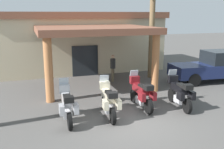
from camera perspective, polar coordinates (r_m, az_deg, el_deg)
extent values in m
plane|color=#514F4C|center=(10.29, 4.81, -10.84)|extent=(80.00, 80.00, 0.00)
cube|color=beige|center=(20.48, -7.81, 6.86)|extent=(12.33, 5.64, 3.90)
cube|color=#1E2328|center=(17.82, -5.98, 3.03)|extent=(1.80, 0.10, 2.10)
cube|color=brown|center=(15.06, -4.01, 9.90)|extent=(6.49, 5.28, 0.35)
cylinder|color=#B27042|center=(12.63, -13.88, 0.88)|extent=(0.41, 0.41, 3.14)
cylinder|color=#B27042|center=(14.22, 9.60, 2.45)|extent=(0.41, 0.41, 3.14)
cube|color=brown|center=(20.36, -8.01, 12.95)|extent=(12.73, 6.04, 0.44)
cylinder|color=black|center=(11.20, -10.38, -7.14)|extent=(0.16, 0.66, 0.66)
cylinder|color=black|center=(9.77, -9.35, -10.23)|extent=(0.16, 0.66, 0.66)
cube|color=silver|center=(10.45, -9.90, -8.43)|extent=(0.34, 0.57, 0.32)
cube|color=#B2B2B7|center=(10.41, -10.11, -5.52)|extent=(0.34, 1.16, 0.34)
cube|color=black|center=(10.01, -9.93, -4.95)|extent=(0.30, 0.61, 0.10)
cube|color=#B2B2B7|center=(10.93, -10.55, -3.15)|extent=(0.45, 0.26, 0.36)
cube|color=#B2BCC6|center=(10.93, -10.66, -1.62)|extent=(0.40, 0.13, 0.36)
cube|color=#B2B2B7|center=(9.72, -11.10, -7.68)|extent=(0.20, 0.45, 0.36)
cube|color=#B2B2B7|center=(9.78, -8.04, -7.44)|extent=(0.20, 0.45, 0.36)
cube|color=black|center=(9.52, -9.58, -5.46)|extent=(0.37, 0.33, 0.22)
cylinder|color=black|center=(11.53, -1.65, -6.32)|extent=(0.20, 0.67, 0.66)
cylinder|color=black|center=(10.12, 0.18, -9.19)|extent=(0.20, 0.67, 0.66)
cube|color=silver|center=(10.78, -0.77, -7.51)|extent=(0.37, 0.59, 0.32)
cube|color=beige|center=(10.75, -0.96, -4.69)|extent=(0.40, 1.17, 0.34)
cube|color=black|center=(10.36, -0.54, -4.12)|extent=(0.33, 0.62, 0.10)
cube|color=beige|center=(11.26, -1.66, -2.42)|extent=(0.46, 0.28, 0.36)
cube|color=#B2BCC6|center=(11.27, -1.75, -0.95)|extent=(0.41, 0.15, 0.36)
cube|color=beige|center=(10.05, -1.47, -6.74)|extent=(0.22, 0.45, 0.36)
cube|color=beige|center=(10.16, 1.41, -6.50)|extent=(0.22, 0.45, 0.36)
cube|color=black|center=(9.88, 0.12, -4.57)|extent=(0.39, 0.35, 0.22)
cylinder|color=black|center=(12.50, 4.93, -4.79)|extent=(0.14, 0.66, 0.66)
cylinder|color=black|center=(11.18, 8.13, -7.10)|extent=(0.14, 0.66, 0.66)
cube|color=silver|center=(11.80, 6.50, -5.74)|extent=(0.32, 0.56, 0.32)
cube|color=maroon|center=(11.78, 6.25, -3.17)|extent=(0.31, 1.15, 0.34)
cube|color=black|center=(11.41, 7.02, -2.57)|extent=(0.28, 0.60, 0.10)
cube|color=maroon|center=(12.26, 5.05, -1.17)|extent=(0.44, 0.24, 0.36)
cube|color=#B2BCC6|center=(12.26, 4.92, 0.18)|extent=(0.40, 0.12, 0.36)
cube|color=maroon|center=(11.06, 6.65, -4.93)|extent=(0.18, 0.44, 0.36)
cube|color=maroon|center=(11.28, 9.05, -4.63)|extent=(0.18, 0.44, 0.36)
cube|color=black|center=(10.96, 8.16, -2.89)|extent=(0.36, 0.32, 0.22)
cylinder|color=black|center=(12.93, 13.15, -4.48)|extent=(0.22, 0.67, 0.66)
cylinder|color=black|center=(11.62, 16.35, -6.72)|extent=(0.22, 0.67, 0.66)
cube|color=silver|center=(12.24, 14.73, -5.40)|extent=(0.38, 0.59, 0.32)
cube|color=black|center=(12.22, 14.56, -2.92)|extent=(0.43, 1.18, 0.34)
cube|color=black|center=(11.86, 15.36, -2.35)|extent=(0.35, 0.63, 0.10)
cube|color=black|center=(12.69, 13.39, -0.98)|extent=(0.47, 0.29, 0.36)
cube|color=#B2BCC6|center=(12.70, 13.30, 0.33)|extent=(0.41, 0.16, 0.36)
cube|color=black|center=(11.50, 14.99, -4.59)|extent=(0.23, 0.46, 0.36)
cube|color=black|center=(11.73, 17.27, -4.38)|extent=(0.23, 0.46, 0.36)
cube|color=black|center=(11.41, 16.51, -2.67)|extent=(0.39, 0.36, 0.22)
cylinder|color=brown|center=(16.43, 0.28, 0.01)|extent=(0.14, 0.14, 0.85)
cylinder|color=brown|center=(16.26, 0.12, -0.13)|extent=(0.14, 0.14, 0.85)
cylinder|color=#262626|center=(16.20, 0.20, 2.44)|extent=(0.32, 0.32, 0.60)
cylinder|color=#262626|center=(16.40, 0.39, 2.69)|extent=(0.09, 0.09, 0.57)
cylinder|color=#262626|center=(15.98, 0.01, 2.40)|extent=(0.09, 0.09, 0.57)
sphere|color=tan|center=(16.12, 0.20, 4.00)|extent=(0.23, 0.23, 0.23)
cylinder|color=black|center=(17.35, 14.91, 0.18)|extent=(0.82, 0.33, 0.80)
cylinder|color=black|center=(15.91, 17.74, -1.17)|extent=(0.82, 0.33, 0.80)
cube|color=#19234C|center=(17.43, 21.24, 1.04)|extent=(5.36, 2.39, 0.75)
cube|color=black|center=(17.58, 22.80, 3.58)|extent=(1.96, 1.91, 0.80)
cylinder|color=brown|center=(17.28, 8.80, 8.95)|extent=(0.36, 0.36, 5.88)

